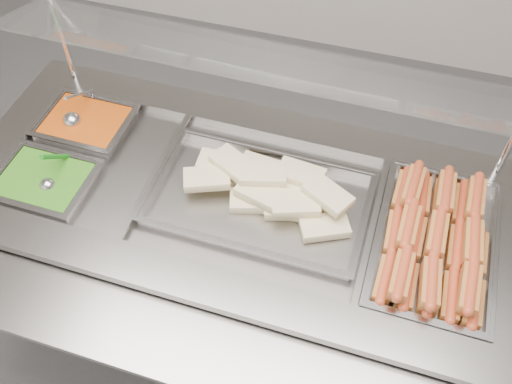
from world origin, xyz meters
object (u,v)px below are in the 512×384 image
(ladle, at_px, (73,120))
(steam_counter, at_px, (244,265))
(pan_hotdogs, at_px, (433,249))
(serving_spoon, at_px, (49,180))
(pan_wraps, at_px, (259,202))
(sneeze_guard, at_px, (262,62))

(ladle, bearing_deg, steam_counter, -11.71)
(steam_counter, height_order, pan_hotdogs, pan_hotdogs)
(pan_hotdogs, xyz_separation_m, serving_spoon, (-1.21, -0.13, 0.05))
(steam_counter, distance_m, serving_spoon, 0.76)
(steam_counter, xyz_separation_m, pan_hotdogs, (0.61, -0.01, 0.40))
(pan_wraps, bearing_deg, sneeze_guard, 104.43)
(pan_hotdogs, bearing_deg, steam_counter, 179.08)
(pan_wraps, distance_m, ladle, 0.74)
(pan_hotdogs, relative_size, serving_spoon, 3.26)
(pan_hotdogs, height_order, pan_wraps, same)
(sneeze_guard, height_order, serving_spoon, sneeze_guard)
(steam_counter, distance_m, ladle, 0.81)
(steam_counter, bearing_deg, pan_wraps, -0.92)
(pan_hotdogs, xyz_separation_m, pan_wraps, (-0.55, 0.01, 0.01))
(pan_hotdogs, relative_size, ladle, 2.85)
(pan_wraps, height_order, ladle, ladle)
(steam_counter, bearing_deg, pan_hotdogs, -0.92)
(steam_counter, distance_m, pan_hotdogs, 0.73)
(sneeze_guard, xyz_separation_m, pan_wraps, (0.06, -0.21, -0.38))
(steam_counter, relative_size, pan_hotdogs, 3.41)
(serving_spoon, bearing_deg, pan_wraps, 11.60)
(pan_wraps, height_order, serving_spoon, serving_spoon)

